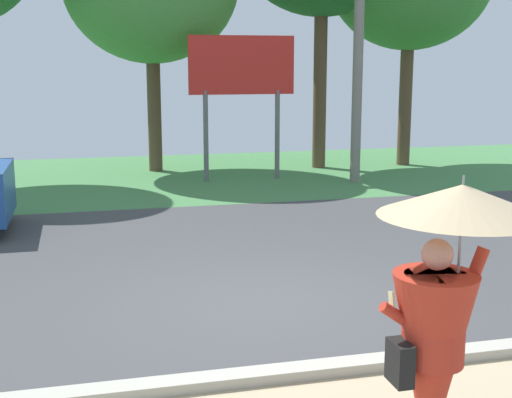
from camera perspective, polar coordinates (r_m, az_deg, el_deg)
The scene contains 4 objects.
ground_plane at distance 11.36m, azimuth -2.98°, elevation -3.88°, with size 40.00×22.00×0.20m.
monk_pedestrian at distance 5.12m, azimuth 14.77°, elevation -8.89°, with size 1.16×1.16×2.13m.
utility_pole at distance 17.09m, azimuth 8.39°, elevation 15.10°, with size 1.80×0.24×7.86m.
roadside_billboard at distance 17.22m, azimuth -1.16°, elevation 9.98°, with size 2.60×0.12×3.50m.
Camera 1 is at (-2.09, -7.82, 2.89)m, focal length 49.26 mm.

